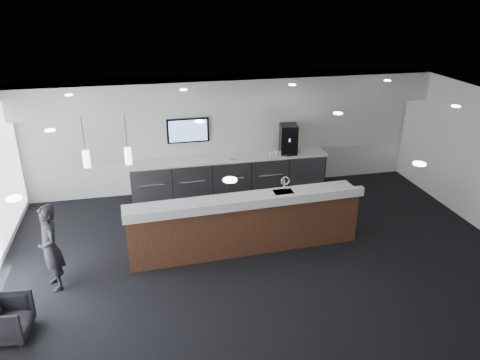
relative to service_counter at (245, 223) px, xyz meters
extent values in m
plane|color=black|center=(0.26, -0.80, -0.58)|extent=(10.00, 10.00, 0.00)
cube|color=black|center=(0.26, -0.80, 2.42)|extent=(10.00, 8.00, 0.02)
cube|color=white|center=(0.26, 3.20, 0.92)|extent=(10.00, 0.02, 3.00)
cube|color=silver|center=(0.26, 2.75, 2.07)|extent=(10.00, 0.90, 0.70)
cube|color=silver|center=(0.26, 3.17, 1.02)|extent=(9.80, 0.06, 1.40)
cube|color=gray|center=(0.26, 2.84, -0.13)|extent=(5.00, 0.60, 0.90)
cube|color=white|center=(0.26, 2.84, 0.35)|extent=(5.06, 0.66, 0.05)
cylinder|color=silver|center=(-1.74, 2.52, -0.08)|extent=(0.60, 0.02, 0.02)
cylinder|color=silver|center=(-0.74, 2.52, -0.08)|extent=(0.60, 0.02, 0.02)
cylinder|color=silver|center=(0.26, 2.52, -0.08)|extent=(0.60, 0.02, 0.02)
cylinder|color=silver|center=(1.26, 2.52, -0.08)|extent=(0.60, 0.02, 0.02)
cylinder|color=silver|center=(2.26, 2.52, -0.08)|extent=(0.60, 0.02, 0.02)
cube|color=black|center=(-0.74, 3.11, 1.07)|extent=(1.05, 0.07, 0.62)
cube|color=blue|center=(-0.74, 3.07, 1.07)|extent=(0.95, 0.01, 0.54)
cylinder|color=#FFEAC6|center=(-2.14, 0.00, 1.67)|extent=(0.12, 0.12, 0.30)
cylinder|color=#FFEAC6|center=(-2.84, 0.00, 1.67)|extent=(0.12, 0.12, 0.30)
cube|color=#4D2619|center=(0.00, 0.01, -0.05)|extent=(4.69, 0.87, 1.05)
cube|color=white|center=(0.00, 0.01, 0.50)|extent=(4.78, 0.96, 0.06)
cube|color=white|center=(0.02, -0.36, 0.59)|extent=(4.75, 0.34, 0.18)
cylinder|color=silver|center=(0.85, 0.15, 0.67)|extent=(0.04, 0.04, 0.28)
torus|color=silver|center=(0.85, 0.09, 0.81)|extent=(0.19, 0.04, 0.19)
cube|color=black|center=(1.81, 2.88, 0.75)|extent=(0.50, 0.54, 0.75)
cube|color=silver|center=(1.81, 2.61, 0.38)|extent=(0.27, 0.12, 0.02)
cube|color=white|center=(0.32, 2.71, 0.49)|extent=(0.17, 0.03, 0.23)
cube|color=white|center=(1.84, 2.71, 0.48)|extent=(0.16, 0.07, 0.21)
imported|color=black|center=(-4.14, -1.74, -0.26)|extent=(0.76, 0.74, 0.63)
imported|color=black|center=(-3.60, -0.56, 0.22)|extent=(0.59, 0.69, 1.60)
imported|color=white|center=(2.16, 2.75, 0.42)|extent=(0.11, 0.11, 0.10)
imported|color=white|center=(2.02, 2.75, 0.42)|extent=(0.15, 0.15, 0.10)
imported|color=white|center=(1.88, 2.75, 0.42)|extent=(0.14, 0.14, 0.10)
imported|color=white|center=(1.74, 2.75, 0.42)|extent=(0.14, 0.14, 0.10)
imported|color=white|center=(1.60, 2.75, 0.42)|extent=(0.15, 0.15, 0.10)
imported|color=white|center=(1.46, 2.75, 0.42)|extent=(0.12, 0.12, 0.10)
imported|color=white|center=(1.32, 2.75, 0.42)|extent=(0.16, 0.16, 0.10)
camera|label=1|loc=(-1.89, -8.11, 4.46)|focal=35.00mm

